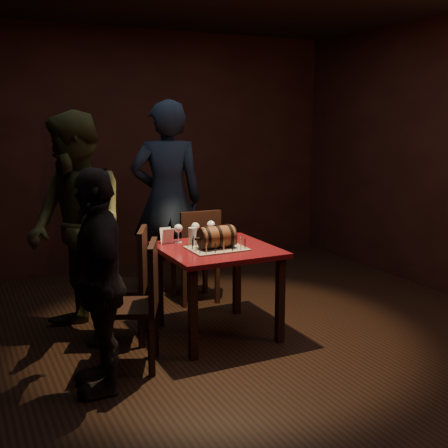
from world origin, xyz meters
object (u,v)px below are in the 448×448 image
at_px(chair_back, 197,251).
at_px(person_back, 167,200).
at_px(wine_glass_mid, 195,228).
at_px(chair_left_rear, 131,278).
at_px(person_left_rear, 77,228).
at_px(barrel_cake, 217,237).
at_px(wine_glass_right, 211,226).
at_px(pint_of_ale, 193,237).
at_px(person_left_front, 98,281).
at_px(wine_glass_left, 178,229).
at_px(chair_left_front, 140,298).
at_px(pub_table, 217,260).

distance_m(chair_back, person_back, 0.62).
bearing_deg(chair_back, wine_glass_mid, -114.89).
bearing_deg(chair_left_rear, person_left_rear, 149.19).
distance_m(barrel_cake, person_left_rear, 1.12).
relative_size(wine_glass_mid, person_back, 0.08).
relative_size(wine_glass_right, pint_of_ale, 1.07).
bearing_deg(person_back, wine_glass_mid, 98.47).
distance_m(person_back, person_left_front, 2.08).
bearing_deg(wine_glass_right, person_back, 95.19).
bearing_deg(barrel_cake, wine_glass_left, 118.08).
bearing_deg(pint_of_ale, chair_back, 63.76).
bearing_deg(chair_back, person_back, 112.29).
distance_m(wine_glass_left, wine_glass_mid, 0.16).
relative_size(chair_left_rear, chair_left_front, 1.00).
height_order(barrel_cake, person_back, person_back).
distance_m(wine_glass_left, pint_of_ale, 0.16).
bearing_deg(pub_table, wine_glass_mid, 101.44).
relative_size(wine_glass_right, chair_left_rear, 0.17).
relative_size(pub_table, chair_back, 0.97).
bearing_deg(person_left_front, pint_of_ale, 133.00).
height_order(chair_back, person_left_front, person_left_front).
xyz_separation_m(barrel_cake, pint_of_ale, (-0.12, 0.22, -0.03)).
height_order(pint_of_ale, chair_left_rear, chair_left_rear).
distance_m(wine_glass_mid, pint_of_ale, 0.18).
bearing_deg(wine_glass_right, wine_glass_left, -175.52).
xyz_separation_m(person_back, person_left_rear, (-1.06, -0.79, -0.05)).
bearing_deg(chair_left_front, pub_table, 22.02).
distance_m(wine_glass_right, pint_of_ale, 0.30).
relative_size(barrel_cake, chair_left_rear, 0.36).
bearing_deg(chair_back, chair_left_rear, -143.81).
distance_m(pub_table, person_left_front, 1.23).
xyz_separation_m(wine_glass_mid, person_left_rear, (-0.99, 0.11, 0.06)).
xyz_separation_m(wine_glass_mid, wine_glass_right, (0.16, 0.02, 0.00)).
bearing_deg(barrel_cake, wine_glass_right, 71.87).
height_order(barrel_cake, chair_left_rear, barrel_cake).
height_order(pub_table, chair_left_rear, chair_left_rear).
xyz_separation_m(pub_table, wine_glass_right, (0.10, 0.33, 0.23)).
distance_m(chair_left_rear, person_left_rear, 0.59).
relative_size(pub_table, pint_of_ale, 6.00).
relative_size(barrel_cake, wine_glass_mid, 2.10).
height_order(wine_glass_mid, chair_left_rear, chair_left_rear).
relative_size(wine_glass_mid, wine_glass_right, 1.00).
xyz_separation_m(wine_glass_left, person_left_front, (-0.89, -0.83, -0.12)).
distance_m(wine_glass_mid, person_left_front, 1.34).
bearing_deg(pint_of_ale, wine_glass_right, 34.20).
height_order(pint_of_ale, person_back, person_back).
relative_size(wine_glass_left, chair_left_front, 0.17).
xyz_separation_m(wine_glass_right, pint_of_ale, (-0.24, -0.17, -0.05)).
height_order(wine_glass_mid, chair_back, chair_back).
xyz_separation_m(pub_table, person_left_rear, (-1.05, 0.41, 0.29)).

